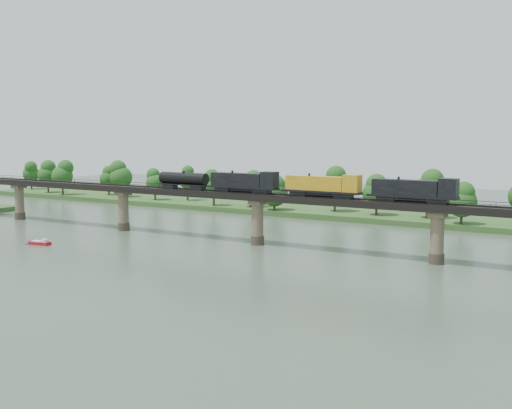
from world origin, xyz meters
The scene contains 7 objects.
ground centered at (0.00, 0.00, 0.00)m, with size 400.00×400.00×0.00m, color #39483A.
far_bank centered at (0.00, 85.00, 0.80)m, with size 300.00×24.00×1.60m, color #2B5020.
bridge centered at (0.00, 30.00, 5.46)m, with size 236.00×30.00×11.50m.
bridge_superstructure centered at (0.00, 30.00, 11.79)m, with size 220.00×4.90×0.75m.
far_treeline centered at (-8.21, 80.52, 8.83)m, with size 289.06×17.54×13.60m.
freight_train centered at (9.20, 30.00, 13.84)m, with size 71.22×2.77×4.90m.
motorboat centered at (-41.37, 4.60, 0.47)m, with size 5.13×2.53×1.38m.
Camera 1 is at (73.20, -90.90, 25.09)m, focal length 45.00 mm.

